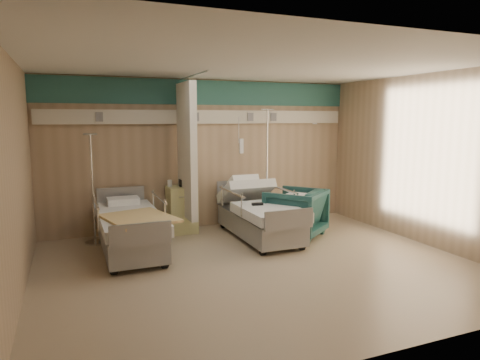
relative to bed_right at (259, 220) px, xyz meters
The scene contains 13 objects.
ground 1.47m from the bed_right, 114.78° to the right, with size 6.00×5.00×0.00m, color tan.
room_walls 1.97m from the bed_right, 121.10° to the right, with size 6.04×5.04×2.82m.
bed_right is the anchor object (origin of this frame).
bed_left 2.20m from the bed_right, behind, with size 1.00×2.16×0.63m, color silver, non-canonical shape.
bedside_cabinet 1.46m from the bed_right, 141.95° to the left, with size 0.50×0.48×0.85m, color #CDCA80.
visitor_armchair 0.67m from the bed_right, 10.71° to the right, with size 0.91×0.94×0.85m, color #1C4644.
waffle_blanket 0.90m from the bed_right, 11.77° to the right, with size 0.58×0.52×0.07m, color white.
iv_stand_right 0.92m from the bed_right, 56.45° to the left, with size 0.40×0.40×2.25m.
iv_stand_left 2.78m from the bed_right, 164.53° to the left, with size 0.33×0.33×1.83m.
call_remote 0.40m from the bed_right, 123.26° to the right, with size 0.19×0.08×0.04m, color black.
tan_blanket 2.20m from the bed_right, 167.72° to the right, with size 0.86×1.08×0.04m, color #D5B56D.
toiletry_bag 1.51m from the bed_right, 140.35° to the left, with size 0.24×0.15×0.13m, color black.
white_cup 1.76m from the bed_right, 144.34° to the left, with size 0.08×0.08×0.12m, color white.
Camera 1 is at (-2.44, -5.30, 2.08)m, focal length 32.00 mm.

